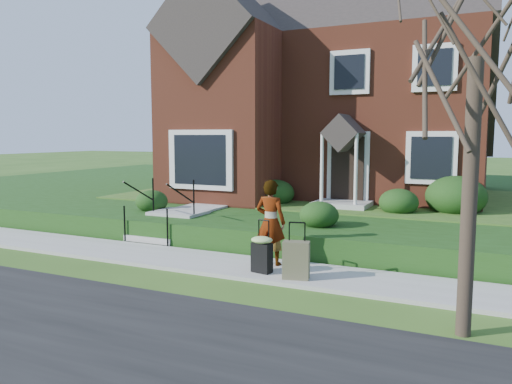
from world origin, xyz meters
The scene contains 12 objects.
ground centered at (0.00, 0.00, 0.00)m, with size 120.00×120.00×0.00m, color #2D5119.
street centered at (0.00, -5.00, 0.01)m, with size 60.00×6.00×0.01m, color black.
sidewalk centered at (0.00, 0.00, 0.04)m, with size 60.00×1.60×0.08m, color #9E9B93.
terrace centered at (4.00, 10.90, 0.30)m, with size 44.00×20.00×0.60m, color #1B3E10.
walkway centered at (-2.50, 5.00, 0.63)m, with size 1.20×6.00×0.06m, color #9E9B93.
main_house centered at (-0.21, 9.61, 5.26)m, with size 10.40×10.20×9.40m.
front_steps centered at (-2.50, 1.84, 0.47)m, with size 1.40×2.02×1.50m.
foundation_shrubs centered at (0.73, 5.08, 1.08)m, with size 9.82×4.84×1.15m.
woman centered at (1.10, 0.31, 0.96)m, with size 0.64×0.42×1.76m, color #999999.
suitcase_black centered at (1.19, -0.33, 0.48)m, with size 0.48×0.42×1.03m.
suitcase_olive centered at (1.94, -0.45, 0.43)m, with size 0.54×0.37×1.06m.
tree_verge centered at (4.89, -1.77, 4.08)m, with size 4.09×4.09×5.84m.
Camera 1 is at (5.11, -8.95, 2.73)m, focal length 35.00 mm.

